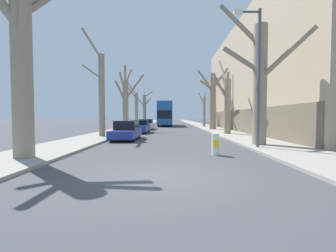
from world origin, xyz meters
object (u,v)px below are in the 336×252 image
street_tree_right_3 (204,110)px  parked_car_2 (146,125)px  street_tree_right_2 (212,100)px  double_decker_bus (165,113)px  street_tree_left_4 (144,108)px  street_tree_left_1 (101,91)px  parked_car_0 (126,131)px  traffic_bollard (215,144)px  street_tree_left_0 (22,60)px  street_tree_left_2 (126,101)px  street_tree_left_3 (136,106)px  street_tree_right_1 (226,101)px  lamp_post (257,71)px  street_tree_right_0 (259,80)px  parked_car_1 (140,127)px

street_tree_right_3 → parked_car_2: 11.12m
street_tree_right_2 → double_decker_bus: street_tree_right_2 is taller
street_tree_left_4 → parked_car_2: street_tree_left_4 is taller
street_tree_left_1 → parked_car_0: 4.20m
traffic_bollard → double_decker_bus: bearing=95.4°
street_tree_left_0 → street_tree_left_4: size_ratio=1.00×
street_tree_left_0 → street_tree_left_2: size_ratio=0.95×
street_tree_left_3 → street_tree_right_1: bearing=-54.3°
street_tree_right_3 → parked_car_0: size_ratio=1.28×
parked_car_2 → lamp_post: lamp_post is taller
street_tree_left_2 → street_tree_right_2: street_tree_right_2 is taller
street_tree_right_0 → parked_car_1: (-8.27, 10.63, -3.11)m
street_tree_left_1 → double_decker_bus: bearing=79.1°
street_tree_left_2 → street_tree_right_2: size_ratio=0.99×
street_tree_left_1 → lamp_post: 11.93m
street_tree_right_0 → traffic_bollard: street_tree_right_0 is taller
parked_car_0 → traffic_bollard: parked_car_0 is taller
parked_car_1 → traffic_bollard: parked_car_1 is taller
street_tree_right_0 → street_tree_left_4: bearing=107.7°
double_decker_bus → parked_car_0: (-2.22, -25.24, -1.77)m
street_tree_left_0 → double_decker_bus: size_ratio=0.62×
street_tree_left_0 → street_tree_right_2: street_tree_right_2 is taller
street_tree_right_3 → parked_car_0: (-8.60, -19.59, -2.09)m
street_tree_right_1 → street_tree_right_2: size_ratio=0.95×
street_tree_right_2 → parked_car_0: bearing=-125.4°
street_tree_right_3 → parked_car_2: size_ratio=1.33×
traffic_bollard → street_tree_left_4: bearing=101.7°
parked_car_2 → parked_car_0: bearing=-90.0°
street_tree_left_2 → parked_car_0: street_tree_left_2 is taller
street_tree_left_1 → parked_car_2: 11.95m
parked_car_0 → parked_car_2: parked_car_0 is taller
street_tree_left_3 → street_tree_right_2: (10.98, -7.66, 0.46)m
street_tree_right_3 → parked_car_1: bearing=-124.1°
street_tree_left_4 → lamp_post: bearing=-73.8°
parked_car_0 → street_tree_left_3: bearing=97.1°
street_tree_right_2 → parked_car_1: bearing=-149.1°
double_decker_bus → parked_car_0: 25.40m
street_tree_right_3 → street_tree_right_2: bearing=-90.6°
street_tree_left_0 → street_tree_left_3: 27.69m
street_tree_right_1 → traffic_bollard: street_tree_right_1 is taller
street_tree_left_3 → street_tree_right_1: size_ratio=1.07×
street_tree_right_2 → lamp_post: size_ratio=1.10×
double_decker_bus → traffic_bollard: 32.13m
street_tree_left_2 → parked_car_1: street_tree_left_2 is taller
street_tree_left_2 → parked_car_0: bearing=-78.3°
double_decker_bus → parked_car_1: bearing=-96.9°
street_tree_right_0 → street_tree_right_1: (0.18, 8.24, -0.60)m
street_tree_left_0 → street_tree_right_0: street_tree_right_0 is taller
street_tree_left_0 → street_tree_left_4: street_tree_left_0 is taller
street_tree_left_1 → street_tree_left_4: street_tree_left_1 is taller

